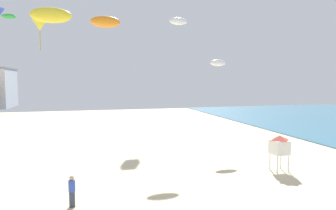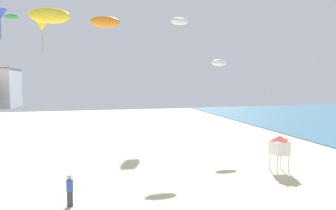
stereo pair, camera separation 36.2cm
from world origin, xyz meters
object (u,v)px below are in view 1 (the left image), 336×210
object	(u,v)px
kite_green_parafoil	(9,16)
kite_white_parafoil_2	(178,21)
kite_yellow_parafoil	(51,15)
kite_flyer	(72,189)
kite_white_parafoil	(218,63)
kite_yellow_delta	(40,25)
lifeguard_stand	(279,145)
kite_orange_parafoil	(105,22)

from	to	relation	value
kite_green_parafoil	kite_white_parafoil_2	xyz separation A→B (m)	(18.27, -12.76, -2.11)
kite_white_parafoil_2	kite_yellow_parafoil	distance (m)	15.60
kite_flyer	kite_white_parafoil_2	bearing A→B (deg)	99.22
kite_flyer	kite_white_parafoil	xyz separation A→B (m)	(13.50, 12.29, 7.31)
kite_green_parafoil	kite_yellow_delta	bearing A→B (deg)	-54.25
kite_flyer	lifeguard_stand	bearing A→B (deg)	55.88
lifeguard_stand	kite_white_parafoil	distance (m)	11.54
kite_white_parafoil	lifeguard_stand	bearing A→B (deg)	-87.01
kite_orange_parafoil	kite_white_parafoil_2	size ratio (longest dim) A/B	1.17
kite_green_parafoil	kite_yellow_parafoil	xyz separation A→B (m)	(7.60, -23.90, -4.44)
kite_green_parafoil	kite_yellow_parafoil	bearing A→B (deg)	-72.36
kite_flyer	kite_yellow_delta	bearing A→B (deg)	146.69
lifeguard_stand	kite_white_parafoil_2	distance (m)	15.64
kite_white_parafoil	kite_yellow_parafoil	size ratio (longest dim) A/B	0.76
kite_yellow_parafoil	kite_white_parafoil	bearing A→B (deg)	34.63
lifeguard_stand	kite_yellow_delta	xyz separation A→B (m)	(-18.14, 17.32, 10.64)
kite_flyer	lifeguard_stand	world-z (taller)	lifeguard_stand
kite_white_parafoil	kite_yellow_parafoil	bearing A→B (deg)	-145.37
kite_flyer	kite_green_parafoil	size ratio (longest dim) A/B	0.96
kite_white_parafoil	kite_white_parafoil_2	world-z (taller)	kite_white_parafoil_2
lifeguard_stand	kite_white_parafoil	size ratio (longest dim) A/B	1.53
kite_white_parafoil_2	kite_yellow_parafoil	world-z (taller)	kite_white_parafoil_2
kite_orange_parafoil	kite_yellow_delta	xyz separation A→B (m)	(-6.35, 12.69, 1.70)
kite_yellow_delta	kite_yellow_parafoil	bearing A→B (deg)	-79.91
kite_green_parafoil	kite_white_parafoil_2	bearing A→B (deg)	-34.93
kite_white_parafoil	kite_yellow_parafoil	world-z (taller)	kite_yellow_parafoil
kite_flyer	kite_white_parafoil_2	xyz separation A→B (m)	(9.68, 13.43, 11.43)
kite_white_parafoil	kite_yellow_delta	size ratio (longest dim) A/B	0.50
lifeguard_stand	kite_orange_parafoil	bearing A→B (deg)	177.86
kite_white_parafoil	kite_green_parafoil	world-z (taller)	kite_green_parafoil
kite_white_parafoil_2	kite_yellow_delta	bearing A→B (deg)	154.55
kite_flyer	lifeguard_stand	xyz separation A→B (m)	(14.00, 2.69, 0.92)
lifeguard_stand	kite_white_parafoil	xyz separation A→B (m)	(-0.50, 9.60, 6.39)
kite_yellow_parafoil	kite_white_parafoil_2	bearing A→B (deg)	46.26
lifeguard_stand	kite_white_parafoil	bearing A→B (deg)	112.28
kite_orange_parafoil	kite_white_parafoil	world-z (taller)	kite_orange_parafoil
kite_green_parafoil	kite_yellow_delta	size ratio (longest dim) A/B	0.51
lifeguard_stand	kite_yellow_delta	size ratio (longest dim) A/B	0.76
kite_orange_parafoil	kite_green_parafoil	distance (m)	22.05
kite_orange_parafoil	kite_green_parafoil	bearing A→B (deg)	119.78
lifeguard_stand	kite_yellow_delta	world-z (taller)	kite_yellow_delta
lifeguard_stand	kite_orange_parafoil	xyz separation A→B (m)	(-11.79, 4.63, 8.94)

